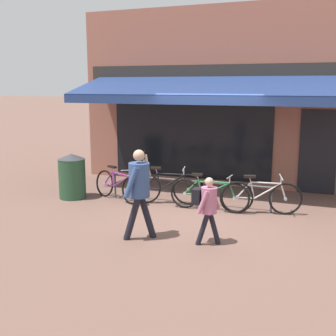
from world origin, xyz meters
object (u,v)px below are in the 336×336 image
bicycle_black (167,188)px  pedestrian_adult (139,185)px  bicycle_silver (261,197)px  pedestrian_child (207,203)px  bicycle_green (209,194)px  bicycle_purple (118,185)px  litter_bin (72,176)px

bicycle_black → pedestrian_adult: 2.34m
bicycle_silver → pedestrian_child: size_ratio=1.40×
bicycle_green → bicycle_silver: bearing=6.5°
bicycle_purple → pedestrian_child: (2.75, -2.00, 0.38)m
bicycle_green → pedestrian_adult: size_ratio=1.10×
bicycle_black → pedestrian_adult: (0.35, -2.24, 0.59)m
bicycle_green → pedestrian_child: 2.04m
pedestrian_adult → litter_bin: bearing=133.5°
bicycle_green → bicycle_purple: bearing=178.2°
bicycle_purple → bicycle_black: size_ratio=0.93×
bicycle_green → litter_bin: 3.37m
bicycle_purple → litter_bin: litter_bin is taller
bicycle_black → pedestrian_child: pedestrian_child is taller
pedestrian_child → litter_bin: bearing=153.5°
bicycle_black → pedestrian_child: (1.53, -2.09, 0.34)m
litter_bin → bicycle_green: bearing=2.7°
bicycle_silver → pedestrian_adult: bearing=-142.4°
pedestrian_adult → litter_bin: pedestrian_adult is taller
pedestrian_adult → pedestrian_child: bearing=-3.4°
bicycle_purple → bicycle_green: size_ratio=0.88×
bicycle_green → pedestrian_child: size_ratio=1.50×
pedestrian_child → litter_bin: 4.25m
bicycle_purple → litter_bin: (-1.11, -0.22, 0.19)m
bicycle_black → pedestrian_child: bearing=-66.9°
bicycle_black → bicycle_green: bicycle_black is taller
bicycle_silver → pedestrian_adult: size_ratio=1.03×
bicycle_purple → bicycle_black: bearing=26.9°
bicycle_green → pedestrian_adult: (-0.69, -2.09, 0.62)m
bicycle_green → bicycle_silver: (1.10, 0.13, 0.02)m
bicycle_green → pedestrian_child: (0.49, -1.94, 0.37)m
bicycle_black → litter_bin: (-2.32, -0.31, 0.16)m
bicycle_black → bicycle_silver: (2.14, -0.02, -0.01)m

